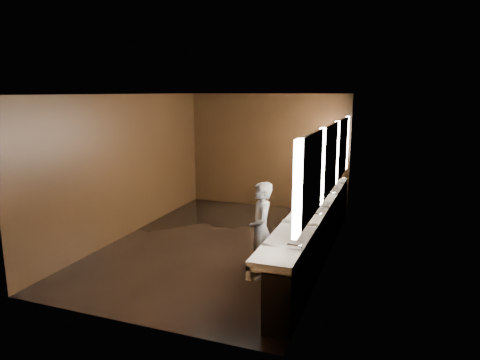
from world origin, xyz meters
name	(u,v)px	position (x,y,z in m)	size (l,w,h in m)	color
floor	(221,244)	(0.00, 0.00, 0.00)	(6.00, 6.00, 0.00)	black
ceiling	(220,94)	(0.00, 0.00, 2.80)	(4.00, 6.00, 0.02)	#2D2D2B
wall_back	(267,151)	(0.00, 3.00, 1.40)	(4.00, 0.02, 2.80)	black
wall_front	(122,216)	(0.00, -3.00, 1.40)	(4.00, 0.02, 2.80)	black
wall_left	(128,166)	(-2.00, 0.00, 1.40)	(0.02, 6.00, 2.80)	black
wall_right	(330,180)	(2.00, 0.00, 1.40)	(0.02, 6.00, 2.80)	black
sink_counter	(316,230)	(1.79, 0.00, 0.50)	(0.55, 5.40, 1.01)	black
mirror_band	(330,159)	(1.98, 0.00, 1.75)	(0.06, 5.03, 1.15)	white
person	(261,230)	(1.14, -1.12, 0.76)	(0.55, 0.36, 1.51)	#8EABD4
trash_bin	(296,253)	(1.58, -0.55, 0.25)	(0.32, 0.32, 0.50)	black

